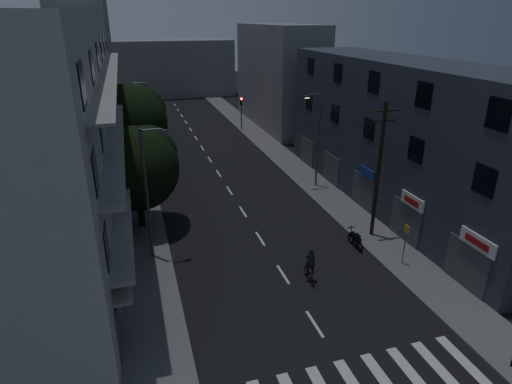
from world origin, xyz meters
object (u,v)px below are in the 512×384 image
motorcycle (355,240)px  cyclist (310,270)px  utility_pole (379,168)px  bus_stop_sign (406,238)px

motorcycle → cyclist: bearing=-146.7°
utility_pole → motorcycle: size_ratio=4.63×
cyclist → motorcycle: bearing=34.7°
bus_stop_sign → cyclist: (-5.92, 0.14, -1.18)m
bus_stop_sign → cyclist: 6.04m
utility_pole → motorcycle: bearing=-151.0°
utility_pole → cyclist: bearing=-148.9°
utility_pole → cyclist: utility_pole is taller
utility_pole → motorcycle: (-1.76, -0.98, -4.37)m
cyclist → bus_stop_sign: bearing=1.4°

